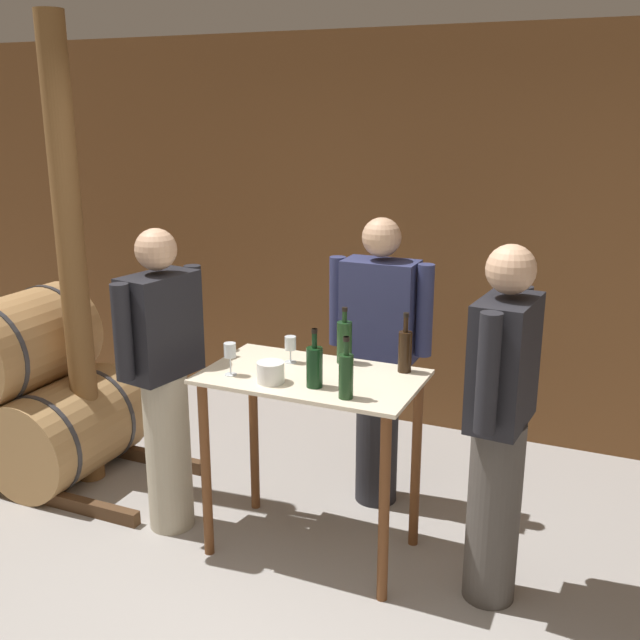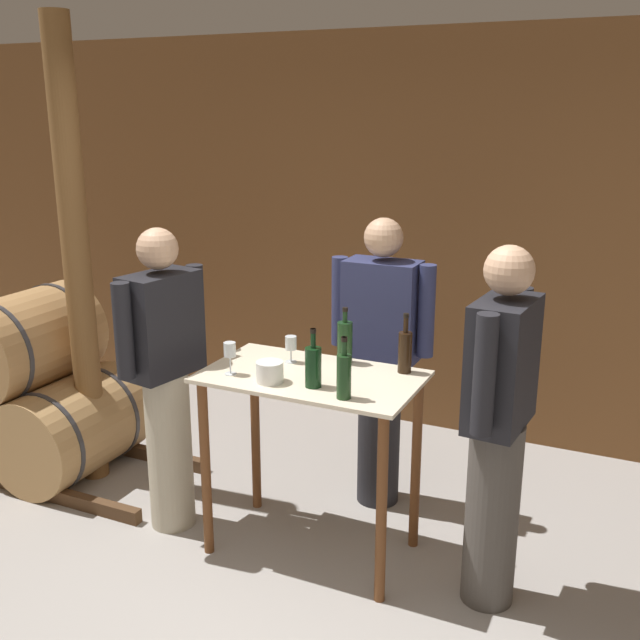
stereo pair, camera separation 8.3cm
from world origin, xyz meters
name	(u,v)px [view 2 (the right image)]	position (x,y,z in m)	size (l,w,h in m)	color
back_wall	(444,239)	(0.00, 2.65, 1.35)	(8.40, 0.05, 2.70)	brown
barrel_rack	(31,395)	(-2.15, 1.00, 0.46)	(2.12, 0.82, 1.13)	#4C331E
tasting_table	(311,415)	(-0.14, 0.87, 0.75)	(1.05, 0.62, 0.96)	beige
wooden_post	(77,261)	(-1.71, 1.03, 1.35)	(0.16, 0.16, 2.70)	brown
wine_bottle_far_left	(313,366)	(-0.06, 0.73, 1.06)	(0.08, 0.08, 0.28)	black
wine_bottle_left	(345,341)	(-0.06, 1.10, 1.07)	(0.08, 0.08, 0.29)	#193819
wine_bottle_center	(344,375)	(0.13, 0.66, 1.07)	(0.07, 0.07, 0.29)	#193819
wine_bottle_right	(405,350)	(0.26, 1.09, 1.07)	(0.07, 0.07, 0.30)	black
wine_glass_near_left	(230,351)	(-0.50, 0.71, 1.08)	(0.06, 0.06, 0.16)	silver
wine_glass_near_center	(291,344)	(-0.31, 0.99, 1.05)	(0.06, 0.06, 0.14)	silver
ice_bucket	(270,372)	(-0.27, 0.70, 1.01)	(0.13, 0.13, 0.10)	white
person_host	(165,375)	(-0.93, 0.77, 0.86)	(0.29, 0.58, 1.64)	#B7AD93
person_visitor_with_scarf	(498,423)	(0.78, 0.84, 0.88)	(0.25, 0.59, 1.67)	#4C4742
person_visitor_bearded	(381,358)	(-0.01, 1.48, 0.87)	(0.59, 0.24, 1.65)	#232328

